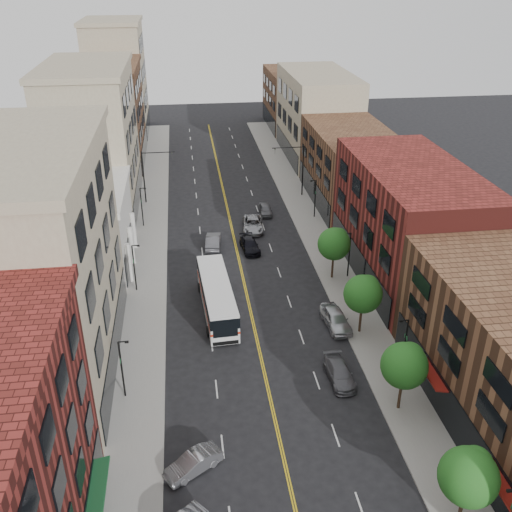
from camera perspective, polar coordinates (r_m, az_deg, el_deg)
name	(u,v)px	position (r m, az deg, el deg)	size (l,w,h in m)	color
ground	(285,463)	(40.47, 2.89, -19.96)	(220.00, 220.00, 0.00)	black
sidewalk_left	(150,243)	(68.81, -10.52, 1.30)	(4.00, 110.00, 0.15)	gray
sidewalk_right	(315,234)	(70.38, 5.93, 2.24)	(4.00, 110.00, 0.15)	gray
bldg_l_tanoffice	(38,268)	(46.44, -20.99, -1.14)	(10.00, 22.00, 18.00)	gray
bldg_l_white	(80,230)	(64.42, -17.15, 2.50)	(10.00, 14.00, 8.00)	silver
bldg_l_far_a	(93,141)	(78.60, -15.94, 10.99)	(10.00, 20.00, 18.00)	gray
bldg_l_far_b	(110,116)	(98.18, -14.43, 13.39)	(10.00, 20.00, 15.00)	brown
bldg_l_far_c	(117,80)	(115.23, -13.71, 16.72)	(10.00, 16.00, 20.00)	gray
bldg_r_mid	(409,222)	(60.51, 15.01, 3.26)	(10.00, 22.00, 12.00)	#5C1D18
bldg_r_far_a	(351,167)	(79.32, 9.48, 8.77)	(10.00, 20.00, 10.00)	brown
bldg_r_far_b	(317,116)	(98.28, 6.12, 13.78)	(10.00, 22.00, 14.00)	gray
bldg_r_far_c	(294,99)	(117.67, 3.82, 15.36)	(10.00, 18.00, 11.00)	brown
tree_r_0	(470,475)	(36.28, 20.58, -19.79)	(3.40, 3.40, 5.59)	black
tree_r_1	(405,364)	(42.86, 14.70, -10.40)	(3.40, 3.40, 5.59)	black
tree_r_2	(364,293)	(50.57, 10.73, -3.62)	(3.40, 3.40, 5.59)	black
tree_r_3	(335,243)	(58.97, 7.89, 1.31)	(3.40, 3.40, 5.59)	black
lamp_l_1	(122,366)	(44.33, -13.25, -10.65)	(0.81, 0.55, 5.05)	black
lamp_l_2	(134,265)	(57.79, -12.06, -0.92)	(0.81, 0.55, 5.05)	black
lamp_l_3	(142,205)	(72.29, -11.34, 5.04)	(0.81, 0.55, 5.05)	black
lamp_r_1	(405,343)	(46.96, 14.63, -8.43)	(0.81, 0.55, 5.05)	black
lamp_r_2	(349,252)	(59.83, 9.28, 0.37)	(0.81, 0.55, 5.05)	black
lamp_r_3	(315,196)	(73.93, 5.90, 5.95)	(0.81, 0.55, 5.05)	black
signal_mast_left	(149,171)	(79.16, -10.68, 8.36)	(4.49, 0.18, 7.20)	black
signal_mast_right	(298,165)	(80.57, 4.21, 9.10)	(4.49, 0.18, 7.20)	black
city_bus	(217,295)	(54.02, -3.95, -3.92)	(3.35, 11.94, 3.04)	silver
car_angle_b	(193,463)	(39.72, -6.29, -19.91)	(1.38, 3.97, 1.31)	#95979C
car_parked_mid	(339,373)	(46.71, 8.35, -11.51)	(1.82, 4.49, 1.30)	#57575D
car_parked_far	(336,319)	(52.70, 7.98, -6.23)	(1.94, 4.83, 1.65)	silver
car_lane_behind	(213,241)	(66.72, -4.32, 1.51)	(1.61, 4.63, 1.52)	#494A4E
car_lane_a	(250,245)	(65.77, -0.63, 1.08)	(1.83, 4.51, 1.31)	black
car_lane_b	(253,224)	(70.95, -0.30, 3.21)	(2.48, 5.38, 1.50)	#989A9F
car_lane_c	(265,210)	(75.51, 0.92, 4.67)	(1.55, 3.86, 1.32)	#57585D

